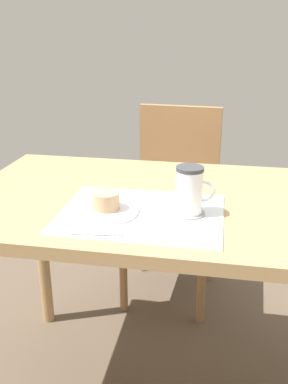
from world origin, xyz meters
name	(u,v)px	position (x,y,z in m)	size (l,w,h in m)	color
dining_table	(164,223)	(0.00, 0.00, 0.67)	(1.22, 0.72, 0.75)	tan
wooden_chair	(174,194)	(-0.05, 0.68, 0.50)	(0.45, 0.45, 0.89)	#997047
placemat	(141,214)	(-0.05, -0.14, 0.76)	(0.44, 0.35, 0.00)	white
pastry_plate	(106,211)	(-0.14, -0.15, 0.76)	(0.17, 0.17, 0.01)	white
pastry	(106,201)	(-0.14, -0.15, 0.79)	(0.07, 0.07, 0.05)	tan
coffee_coaster	(188,213)	(0.08, -0.12, 0.76)	(0.09, 0.09, 0.01)	#99999E
coffee_mug	(190,190)	(0.08, -0.12, 0.83)	(0.11, 0.07, 0.13)	white
teaspoon	(97,233)	(-0.13, -0.29, 0.76)	(0.01, 0.01, 0.13)	silver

